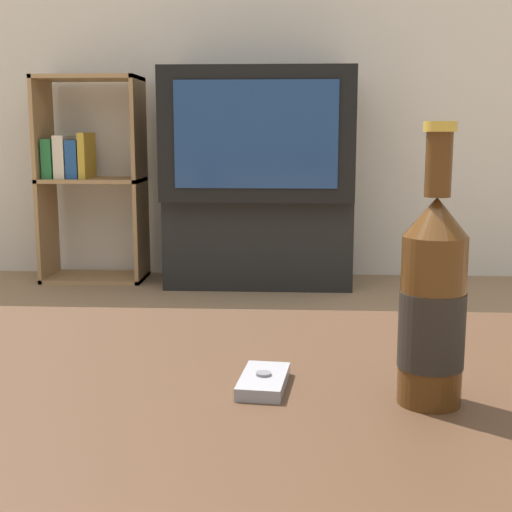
% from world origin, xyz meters
% --- Properties ---
extents(back_wall, '(8.00, 0.05, 2.60)m').
position_xyz_m(back_wall, '(0.00, 3.02, 1.30)').
color(back_wall, beige).
rests_on(back_wall, ground_plane).
extents(coffee_table, '(1.20, 0.63, 0.48)m').
position_xyz_m(coffee_table, '(0.00, 0.00, 0.41)').
color(coffee_table, '#422B1C').
rests_on(coffee_table, ground_plane).
extents(tv_stand, '(0.91, 0.40, 0.44)m').
position_xyz_m(tv_stand, '(-0.04, 2.75, 0.22)').
color(tv_stand, black).
rests_on(tv_stand, ground_plane).
extents(television, '(0.90, 0.59, 0.62)m').
position_xyz_m(television, '(-0.04, 2.75, 0.74)').
color(television, black).
rests_on(television, tv_stand).
extents(bookshelf, '(0.51, 0.30, 1.03)m').
position_xyz_m(bookshelf, '(-0.93, 2.81, 0.55)').
color(bookshelf, '#99754C').
rests_on(bookshelf, ground_plane).
extents(beer_bottle, '(0.07, 0.07, 0.29)m').
position_xyz_m(beer_bottle, '(0.27, -0.07, 0.59)').
color(beer_bottle, '#47280F').
rests_on(beer_bottle, coffee_table).
extents(cell_phone, '(0.06, 0.10, 0.02)m').
position_xyz_m(cell_phone, '(0.10, -0.03, 0.49)').
color(cell_phone, gray).
rests_on(cell_phone, coffee_table).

